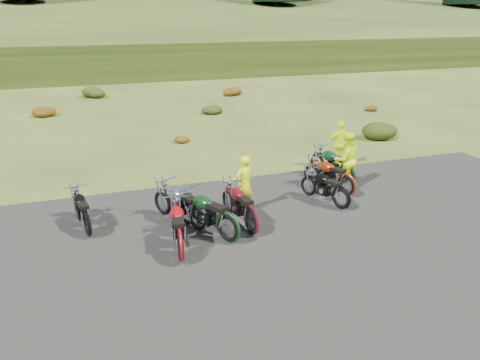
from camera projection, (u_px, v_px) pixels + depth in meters
name	position (u px, v px, depth m)	size (l,w,h in m)	color
ground	(270.00, 230.00, 12.20)	(300.00, 300.00, 0.00)	#354617
gravel_pad	(305.00, 267.00, 10.42)	(20.00, 12.00, 0.04)	black
hill_slope	(112.00, 57.00, 56.59)	(300.00, 46.00, 3.00)	#283C14
hill_plateau	(90.00, 34.00, 109.87)	(300.00, 90.00, 9.17)	#283C14
shrub_2	(43.00, 110.00, 24.90)	(1.30, 1.30, 0.77)	#6E340D
shrub_3	(95.00, 91.00, 30.47)	(1.56, 1.56, 0.92)	black
shrub_4	(180.00, 137.00, 20.17)	(0.77, 0.77, 0.45)	#6E340D
shrub_5	(211.00, 108.00, 25.74)	(1.03, 1.03, 0.61)	black
shrub_6	(231.00, 90.00, 31.31)	(1.30, 1.30, 0.77)	#6E340D
shrub_7	(381.00, 127.00, 20.90)	(1.56, 1.56, 0.92)	black
shrub_8	(369.00, 107.00, 26.57)	(0.77, 0.77, 0.45)	#6E340D
motorcycle_0	(89.00, 237.00, 11.84)	(1.93, 0.64, 1.01)	black
motorcycle_1	(181.00, 261.00, 10.67)	(2.16, 0.72, 1.13)	#9B0B11
motorcycle_2	(228.00, 243.00, 11.52)	(2.23, 0.74, 1.17)	black
motorcycle_3	(198.00, 232.00, 12.09)	(2.19, 0.73, 1.15)	#A2A2A6
motorcycle_4	(251.00, 234.00, 11.96)	(2.13, 0.71, 1.12)	#550E15
motorcycle_5	(340.00, 210.00, 13.45)	(1.91, 0.64, 1.00)	black
motorcycle_6	(345.00, 197.00, 14.37)	(2.03, 0.68, 1.06)	maroon
motorcycle_7	(346.00, 187.00, 15.15)	(2.20, 0.73, 1.15)	#0E331A
person_middle	(244.00, 185.00, 13.00)	(0.60, 0.39, 1.65)	#DDF90D
person_right_a	(346.00, 160.00, 14.87)	(0.88, 0.68, 1.80)	#DDF90D
person_right_b	(340.00, 145.00, 16.80)	(0.99, 0.41, 1.70)	#DDF90D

